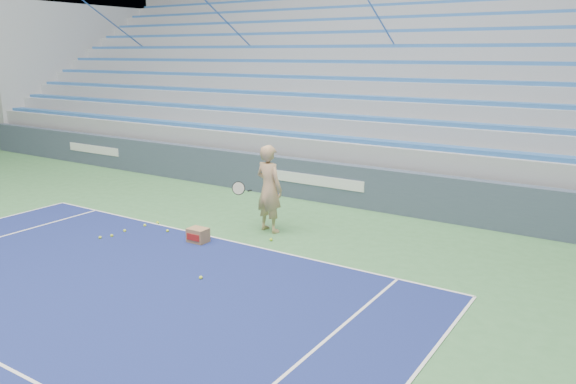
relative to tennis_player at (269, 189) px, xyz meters
The scene contains 12 objects.
sponsor_barrier 3.02m from the tennis_player, 100.96° to the left, with size 30.00×0.32×1.10m.
bleachers 8.78m from the tennis_player, 93.79° to the left, with size 31.00×9.15×7.30m.
tennis_player is the anchor object (origin of this frame).
ball_box 1.89m from the tennis_player, 118.99° to the right, with size 0.42×0.33×0.31m.
tennis_ball_0 2.49m from the tennis_player, 144.28° to the right, with size 0.07×0.07×0.07m, color #CCEC30.
tennis_ball_1 3.08m from the tennis_player, 153.09° to the right, with size 0.07×0.07×0.07m, color #CCEC30.
tennis_ball_2 1.19m from the tennis_player, 51.95° to the right, with size 0.07×0.07×0.07m, color #CCEC30.
tennis_ball_3 3.61m from the tennis_player, 139.54° to the right, with size 0.07×0.07×0.07m, color #CCEC30.
tennis_ball_4 3.41m from the tennis_player, 145.36° to the right, with size 0.07×0.07×0.07m, color #CCEC30.
tennis_ball_5 2.89m from the tennis_player, 158.36° to the right, with size 0.07×0.07×0.07m, color #CCEC30.
tennis_ball_6 3.18m from the tennis_player, 78.92° to the right, with size 0.07×0.07×0.07m, color #CCEC30.
tennis_ball_7 3.84m from the tennis_player, 138.04° to the right, with size 0.07×0.07×0.07m, color #CCEC30.
Camera 1 is at (7.57, 2.97, 3.95)m, focal length 35.00 mm.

